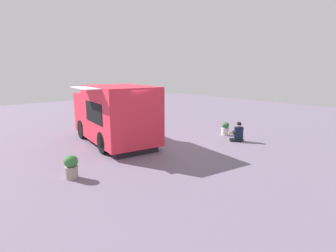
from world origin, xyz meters
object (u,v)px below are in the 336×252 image
food_truck (114,116)px  planter_flowering_far (71,166)px  planter_flowering_near (225,128)px  person_customer (238,134)px

food_truck → planter_flowering_far: bearing=-136.9°
planter_flowering_far → planter_flowering_near: bearing=4.4°
planter_flowering_near → planter_flowering_far: bearing=-175.6°
food_truck → planter_flowering_far: food_truck is taller
planter_flowering_near → planter_flowering_far: 8.04m
person_customer → planter_flowering_near: size_ratio=1.35×
planter_flowering_far → food_truck: bearing=43.1°
food_truck → person_customer: size_ratio=5.78×
food_truck → person_customer: 5.66m
food_truck → planter_flowering_near: food_truck is taller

